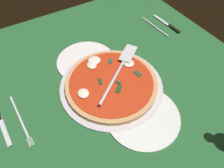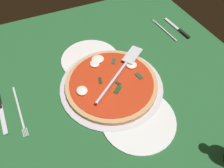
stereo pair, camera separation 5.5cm
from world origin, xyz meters
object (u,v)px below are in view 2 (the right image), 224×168
at_px(place_setting_far, 10,110).
at_px(dinner_plate_right, 90,59).
at_px(dinner_plate_left, 138,119).
at_px(pizza, 112,84).
at_px(place_setting_near, 172,30).
at_px(pizza_server, 121,70).

bearing_deg(place_setting_far, dinner_plate_right, 106.67).
relative_size(dinner_plate_left, place_setting_far, 1.13).
bearing_deg(pizza, place_setting_far, 82.07).
bearing_deg(dinner_plate_right, place_setting_far, 109.39).
distance_m(pizza, place_setting_far, 0.36).
distance_m(dinner_plate_left, place_setting_near, 0.52).
xyz_separation_m(pizza, pizza_server, (0.03, -0.05, 0.03)).
xyz_separation_m(dinner_plate_left, place_setting_near, (0.35, -0.38, -0.00)).
height_order(pizza, pizza_server, pizza_server).
distance_m(dinner_plate_left, pizza, 0.16).
height_order(dinner_plate_right, pizza, pizza).
relative_size(pizza_server, place_setting_near, 1.43).
bearing_deg(dinner_plate_right, pizza_server, -153.38).
relative_size(dinner_plate_left, pizza_server, 0.90).
distance_m(pizza_server, place_setting_near, 0.39).
bearing_deg(place_setting_far, pizza, 79.36).
bearing_deg(place_setting_near, dinner_plate_right, 89.77).
height_order(dinner_plate_left, dinner_plate_right, same).
relative_size(dinner_plate_left, pizza, 0.73).
height_order(dinner_plate_left, place_setting_far, place_setting_far).
height_order(pizza, place_setting_near, pizza).
relative_size(pizza, place_setting_far, 1.54).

